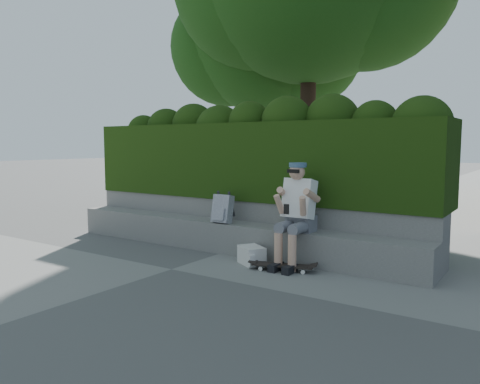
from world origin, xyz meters
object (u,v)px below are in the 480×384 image
Objects in this scene: skateboard at (283,266)px; backpack_plaid at (223,209)px; person at (297,210)px; backpack_ground at (252,255)px.

backpack_plaid is at bearing 144.41° from skateboard.
person is 1.72× the size of skateboard.
person is 1.28m from backpack_plaid.
person is 3.68× the size of backpack_ground.
backpack_plaid is (-1.25, 0.40, 0.59)m from skateboard.
person is 0.87m from backpack_ground.
backpack_plaid is at bearing -173.06° from backpack_ground.
backpack_plaid is at bearing 176.35° from person.
backpack_plaid is 1.12× the size of backpack_ground.
skateboard is 1.92× the size of backpack_plaid.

